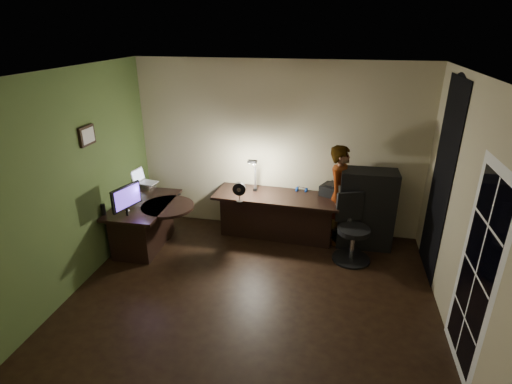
% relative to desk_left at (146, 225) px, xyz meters
% --- Properties ---
extents(floor, '(4.50, 4.00, 0.01)m').
position_rel_desk_left_xyz_m(floor, '(1.83, -0.95, -0.36)').
color(floor, black).
rests_on(floor, ground).
extents(ceiling, '(4.50, 4.00, 0.01)m').
position_rel_desk_left_xyz_m(ceiling, '(1.83, -0.95, 2.35)').
color(ceiling, silver).
rests_on(ceiling, floor).
extents(wall_back, '(4.50, 0.01, 2.70)m').
position_rel_desk_left_xyz_m(wall_back, '(1.83, 1.05, 0.99)').
color(wall_back, tan).
rests_on(wall_back, floor).
extents(wall_front, '(4.50, 0.01, 2.70)m').
position_rel_desk_left_xyz_m(wall_front, '(1.83, -2.96, 0.99)').
color(wall_front, tan).
rests_on(wall_front, floor).
extents(wall_left, '(0.01, 4.00, 2.70)m').
position_rel_desk_left_xyz_m(wall_left, '(-0.42, -0.95, 0.99)').
color(wall_left, tan).
rests_on(wall_left, floor).
extents(wall_right, '(0.01, 4.00, 2.70)m').
position_rel_desk_left_xyz_m(wall_right, '(4.08, -0.95, 0.99)').
color(wall_right, tan).
rests_on(wall_right, floor).
extents(green_wall_overlay, '(0.00, 4.00, 2.70)m').
position_rel_desk_left_xyz_m(green_wall_overlay, '(-0.41, -0.95, 0.99)').
color(green_wall_overlay, '#49602D').
rests_on(green_wall_overlay, floor).
extents(arched_doorway, '(0.01, 0.90, 2.60)m').
position_rel_desk_left_xyz_m(arched_doorway, '(4.07, 0.20, 0.94)').
color(arched_doorway, black).
rests_on(arched_doorway, floor).
extents(french_door, '(0.02, 0.92, 2.10)m').
position_rel_desk_left_xyz_m(french_door, '(4.07, -1.50, 0.69)').
color(french_door, white).
rests_on(french_door, floor).
extents(framed_picture, '(0.04, 0.30, 0.25)m').
position_rel_desk_left_xyz_m(framed_picture, '(-0.39, -0.50, 1.49)').
color(framed_picture, black).
rests_on(framed_picture, wall_left).
extents(desk_left, '(0.80, 1.26, 0.72)m').
position_rel_desk_left_xyz_m(desk_left, '(0.00, 0.00, 0.00)').
color(desk_left, black).
rests_on(desk_left, floor).
extents(desk_right, '(1.96, 0.77, 0.72)m').
position_rel_desk_left_xyz_m(desk_right, '(1.89, 0.68, 0.00)').
color(desk_right, black).
rests_on(desk_right, floor).
extents(cabinet, '(0.82, 0.43, 1.21)m').
position_rel_desk_left_xyz_m(cabinet, '(3.24, 0.70, 0.25)').
color(cabinet, black).
rests_on(cabinet, floor).
extents(laptop_stand, '(0.25, 0.23, 0.09)m').
position_rel_desk_left_xyz_m(laptop_stand, '(-0.22, 0.61, 0.39)').
color(laptop_stand, silver).
rests_on(laptop_stand, desk_left).
extents(laptop, '(0.37, 0.35, 0.22)m').
position_rel_desk_left_xyz_m(laptop, '(-0.22, 0.61, 0.54)').
color(laptop, silver).
rests_on(laptop, laptop_stand).
extents(monitor, '(0.24, 0.51, 0.33)m').
position_rel_desk_left_xyz_m(monitor, '(-0.03, -0.42, 0.51)').
color(monitor, black).
rests_on(monitor, desk_left).
extents(mouse, '(0.06, 0.08, 0.03)m').
position_rel_desk_left_xyz_m(mouse, '(-0.10, -0.29, 0.36)').
color(mouse, silver).
rests_on(mouse, desk_left).
extents(phone, '(0.09, 0.14, 0.01)m').
position_rel_desk_left_xyz_m(phone, '(0.37, 0.41, 0.35)').
color(phone, black).
rests_on(phone, desk_left).
extents(pen, '(0.09, 0.13, 0.01)m').
position_rel_desk_left_xyz_m(pen, '(0.11, -0.24, 0.35)').
color(pen, black).
rests_on(pen, desk_left).
extents(speaker, '(0.08, 0.08, 0.17)m').
position_rel_desk_left_xyz_m(speaker, '(-0.36, -0.45, 0.43)').
color(speaker, black).
rests_on(speaker, desk_left).
extents(notepad, '(0.19, 0.23, 0.01)m').
position_rel_desk_left_xyz_m(notepad, '(-0.03, -0.34, 0.35)').
color(notepad, silver).
rests_on(notepad, desk_left).
extents(desk_fan, '(0.21, 0.13, 0.31)m').
position_rel_desk_left_xyz_m(desk_fan, '(1.38, 0.36, 0.51)').
color(desk_fan, black).
rests_on(desk_fan, desk_right).
extents(headphones, '(0.20, 0.12, 0.09)m').
position_rel_desk_left_xyz_m(headphones, '(2.24, 0.93, 0.40)').
color(headphones, '#123C94').
rests_on(headphones, desk_right).
extents(printer, '(0.53, 0.49, 0.19)m').
position_rel_desk_left_xyz_m(printer, '(2.78, 0.85, 0.45)').
color(printer, black).
rests_on(printer, desk_right).
extents(desk_lamp, '(0.25, 0.32, 0.61)m').
position_rel_desk_left_xyz_m(desk_lamp, '(1.53, 0.80, 0.66)').
color(desk_lamp, black).
rests_on(desk_lamp, desk_right).
extents(office_chair, '(0.70, 0.70, 0.97)m').
position_rel_desk_left_xyz_m(office_chair, '(3.06, 0.22, 0.13)').
color(office_chair, black).
rests_on(office_chair, floor).
extents(person, '(0.54, 0.65, 1.55)m').
position_rel_desk_left_xyz_m(person, '(2.84, 0.75, 0.42)').
color(person, '#D8A88C').
rests_on(person, floor).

